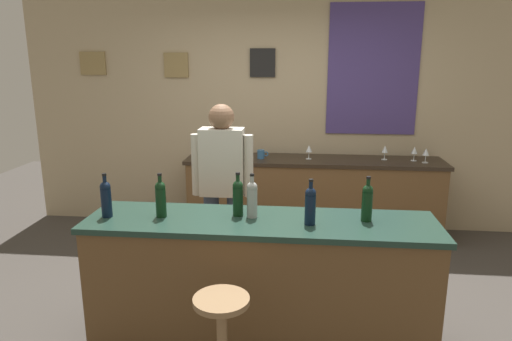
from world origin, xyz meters
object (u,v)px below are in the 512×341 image
at_px(wine_glass_d, 414,151).
at_px(wine_glass_e, 426,152).
at_px(wine_bottle_e, 310,204).
at_px(wine_bottle_f, 367,201).
at_px(wine_glass_c, 385,150).
at_px(bartender, 223,185).
at_px(bar_stool, 222,333).
at_px(wine_bottle_d, 252,198).
at_px(wine_bottle_a, 106,198).
at_px(coffee_mug, 261,154).
at_px(wine_bottle_b, 161,198).
at_px(wine_glass_b, 309,149).
at_px(wine_bottle_c, 238,196).
at_px(wine_glass_a, 210,148).

height_order(wine_glass_d, wine_glass_e, same).
xyz_separation_m(wine_bottle_e, wine_glass_d, (1.14, 2.12, -0.05)).
relative_size(wine_glass_d, wine_glass_e, 1.00).
distance_m(wine_bottle_f, wine_glass_c, 2.09).
bearing_deg(wine_glass_e, bartender, -147.90).
height_order(bartender, wine_bottle_f, bartender).
xyz_separation_m(bar_stool, wine_bottle_d, (0.10, 0.68, 0.60)).
relative_size(wine_bottle_a, wine_glass_e, 1.97).
height_order(wine_bottle_d, wine_glass_c, wine_bottle_d).
xyz_separation_m(wine_bottle_f, coffee_mug, (-0.89, 1.97, -0.11)).
bearing_deg(bar_stool, wine_bottle_a, 146.76).
distance_m(wine_bottle_b, wine_glass_b, 2.29).
relative_size(wine_glass_e, coffee_mug, 1.24).
bearing_deg(wine_bottle_d, wine_bottle_c, 167.02).
bearing_deg(coffee_mug, wine_bottle_f, -65.77).
xyz_separation_m(bar_stool, coffee_mug, (-0.02, 2.65, 0.49)).
bearing_deg(wine_glass_c, wine_bottle_d, -120.92).
bearing_deg(wine_bottle_d, wine_bottle_f, 0.19).
bearing_deg(wine_bottle_e, wine_bottle_c, 165.65).
relative_size(wine_bottle_a, wine_glass_c, 1.97).
distance_m(bartender, wine_glass_b, 1.48).
bearing_deg(wine_bottle_b, wine_bottle_f, 2.38).
distance_m(bar_stool, wine_glass_e, 3.18).
distance_m(wine_bottle_a, coffee_mug, 2.24).
xyz_separation_m(wine_glass_a, wine_glass_e, (2.32, -0.04, 0.00)).
distance_m(wine_glass_a, wine_glass_e, 2.32).
distance_m(bar_stool, wine_glass_a, 2.77).
relative_size(wine_bottle_c, wine_glass_d, 1.97).
distance_m(wine_bottle_a, wine_glass_c, 3.08).
bearing_deg(bar_stool, coffee_mug, 90.43).
xyz_separation_m(wine_glass_e, coffee_mug, (-1.75, 0.03, -0.06)).
height_order(bar_stool, wine_bottle_b, wine_bottle_b).
xyz_separation_m(wine_bottle_e, coffee_mug, (-0.51, 2.07, -0.11)).
relative_size(wine_bottle_a, wine_bottle_f, 1.00).
bearing_deg(wine_bottle_c, wine_glass_b, 75.64).
bearing_deg(wine_glass_e, wine_bottle_d, -130.09).
height_order(wine_bottle_a, wine_bottle_f, same).
bearing_deg(bartender, wine_bottle_f, -32.77).
bearing_deg(wine_bottle_d, wine_glass_d, 52.82).
xyz_separation_m(wine_bottle_e, wine_bottle_f, (0.38, 0.11, 0.00)).
relative_size(wine_glass_a, wine_glass_d, 1.00).
relative_size(wine_bottle_e, wine_glass_b, 1.97).
relative_size(wine_bottle_f, coffee_mug, 2.45).
height_order(wine_bottle_b, wine_glass_a, wine_bottle_b).
relative_size(wine_glass_c, wine_glass_e, 1.00).
relative_size(wine_bottle_c, wine_glass_b, 1.97).
xyz_separation_m(wine_bottle_a, wine_bottle_f, (1.76, 0.10, 0.00)).
relative_size(wine_glass_b, wine_glass_d, 1.00).
bearing_deg(wine_glass_a, bar_stool, -77.42).
height_order(wine_glass_d, coffee_mug, wine_glass_d).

